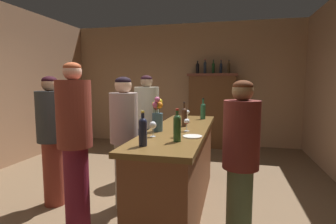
# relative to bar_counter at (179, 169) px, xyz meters

# --- Properties ---
(floor) EXTENTS (9.24, 9.24, 0.00)m
(floor) POSITION_rel_bar_counter_xyz_m (-0.58, -0.10, -0.50)
(floor) COLOR brown
(floor) RESTS_ON ground
(wall_back) EXTENTS (5.61, 0.12, 2.91)m
(wall_back) POSITION_rel_bar_counter_xyz_m (-0.58, 3.51, 0.96)
(wall_back) COLOR tan
(wall_back) RESTS_ON ground
(bar_counter) EXTENTS (0.65, 2.37, 0.98)m
(bar_counter) POSITION_rel_bar_counter_xyz_m (0.00, 0.00, 0.00)
(bar_counter) COLOR brown
(bar_counter) RESTS_ON ground
(display_cabinet) EXTENTS (1.12, 0.45, 1.71)m
(display_cabinet) POSITION_rel_bar_counter_xyz_m (0.15, 3.20, 0.39)
(display_cabinet) COLOR brown
(display_cabinet) RESTS_ON ground
(wine_bottle_riesling) EXTENTS (0.07, 0.07, 0.30)m
(wine_bottle_riesling) POSITION_rel_bar_counter_xyz_m (-0.14, -0.92, 0.62)
(wine_bottle_riesling) COLOR #20243B
(wine_bottle_riesling) RESTS_ON bar_counter
(wine_bottle_merlot) EXTENTS (0.07, 0.07, 0.30)m
(wine_bottle_merlot) POSITION_rel_bar_counter_xyz_m (0.03, 0.16, 0.61)
(wine_bottle_merlot) COLOR #42291A
(wine_bottle_merlot) RESTS_ON bar_counter
(wine_bottle_malbec) EXTENTS (0.07, 0.07, 0.31)m
(wine_bottle_malbec) POSITION_rel_bar_counter_xyz_m (0.19, 0.85, 0.62)
(wine_bottle_malbec) COLOR #235234
(wine_bottle_malbec) RESTS_ON bar_counter
(wine_bottle_rose) EXTENTS (0.07, 0.07, 0.30)m
(wine_bottle_rose) POSITION_rel_bar_counter_xyz_m (0.11, -0.68, 0.63)
(wine_bottle_rose) COLOR #2A5227
(wine_bottle_rose) RESTS_ON bar_counter
(wine_glass_front) EXTENTS (0.06, 0.06, 0.14)m
(wine_glass_front) POSITION_rel_bar_counter_xyz_m (0.07, -0.49, 0.58)
(wine_glass_front) COLOR white
(wine_glass_front) RESTS_ON bar_counter
(wine_glass_mid) EXTENTS (0.06, 0.06, 0.14)m
(wine_glass_mid) POSITION_rel_bar_counter_xyz_m (0.11, -0.16, 0.59)
(wine_glass_mid) COLOR white
(wine_glass_mid) RESTS_ON bar_counter
(wine_glass_rear) EXTENTS (0.07, 0.07, 0.13)m
(wine_glass_rear) POSITION_rel_bar_counter_xyz_m (-0.03, 0.77, 0.59)
(wine_glass_rear) COLOR white
(wine_glass_rear) RESTS_ON bar_counter
(wine_glass_spare) EXTENTS (0.07, 0.07, 0.15)m
(wine_glass_spare) POSITION_rel_bar_counter_xyz_m (-0.16, -0.53, 0.60)
(wine_glass_spare) COLOR white
(wine_glass_spare) RESTS_ON bar_counter
(flower_arrangement) EXTENTS (0.12, 0.13, 0.38)m
(flower_arrangement) POSITION_rel_bar_counter_xyz_m (-0.20, -0.23, 0.66)
(flower_arrangement) COLOR #385867
(flower_arrangement) RESTS_ON bar_counter
(cheese_plate) EXTENTS (0.19, 0.19, 0.01)m
(cheese_plate) POSITION_rel_bar_counter_xyz_m (0.22, -0.46, 0.49)
(cheese_plate) COLOR white
(cheese_plate) RESTS_ON bar_counter
(display_bottle_left) EXTENTS (0.08, 0.08, 0.29)m
(display_bottle_left) POSITION_rel_bar_counter_xyz_m (-0.20, 3.20, 1.35)
(display_bottle_left) COLOR black
(display_bottle_left) RESTS_ON display_cabinet
(display_bottle_midleft) EXTENTS (0.06, 0.06, 0.33)m
(display_bottle_midleft) POSITION_rel_bar_counter_xyz_m (-0.02, 3.20, 1.37)
(display_bottle_midleft) COLOR #252F3F
(display_bottle_midleft) RESTS_ON display_cabinet
(display_bottle_center) EXTENTS (0.07, 0.07, 0.31)m
(display_bottle_center) POSITION_rel_bar_counter_xyz_m (0.16, 3.20, 1.35)
(display_bottle_center) COLOR #143B1B
(display_bottle_center) RESTS_ON display_cabinet
(display_bottle_midright) EXTENTS (0.06, 0.06, 0.31)m
(display_bottle_midright) POSITION_rel_bar_counter_xyz_m (0.34, 3.20, 1.35)
(display_bottle_midright) COLOR #1D2535
(display_bottle_midright) RESTS_ON display_cabinet
(display_bottle_right) EXTENTS (0.06, 0.06, 0.30)m
(display_bottle_right) POSITION_rel_bar_counter_xyz_m (0.51, 3.20, 1.35)
(display_bottle_right) COLOR #463119
(display_bottle_right) RESTS_ON display_cabinet
(patron_by_cabinet) EXTENTS (0.34, 0.34, 1.71)m
(patron_by_cabinet) POSITION_rel_bar_counter_xyz_m (-0.92, -0.71, 0.45)
(patron_by_cabinet) COLOR maroon
(patron_by_cabinet) RESTS_ON ground
(patron_in_grey) EXTENTS (0.35, 0.35, 1.59)m
(patron_in_grey) POSITION_rel_bar_counter_xyz_m (-1.54, -0.24, 0.38)
(patron_in_grey) COLOR maroon
(patron_in_grey) RESTS_ON ground
(patron_near_entrance) EXTENTS (0.39, 0.39, 1.63)m
(patron_near_entrance) POSITION_rel_bar_counter_xyz_m (-0.72, 1.00, 0.39)
(patron_near_entrance) COLOR #1D3348
(patron_near_entrance) RESTS_ON ground
(patron_in_navy) EXTENTS (0.33, 0.33, 1.59)m
(patron_in_navy) POSITION_rel_bar_counter_xyz_m (-0.65, -0.10, 0.38)
(patron_in_navy) COLOR #9D9D8C
(patron_in_navy) RESTS_ON ground
(bartender) EXTENTS (0.32, 0.32, 1.54)m
(bartender) POSITION_rel_bar_counter_xyz_m (0.68, -0.64, 0.35)
(bartender) COLOR #516344
(bartender) RESTS_ON ground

